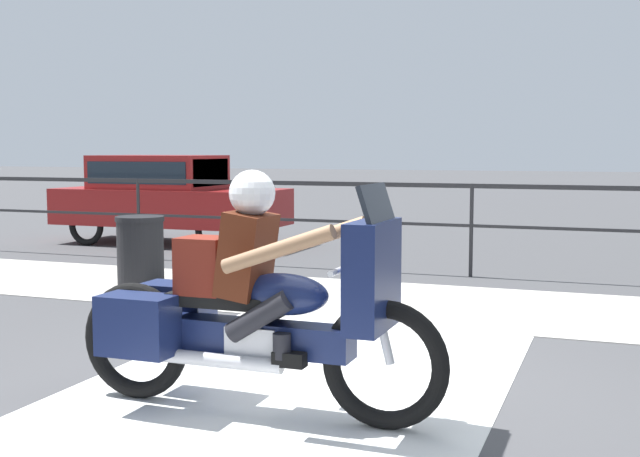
{
  "coord_description": "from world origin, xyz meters",
  "views": [
    {
      "loc": [
        1.8,
        -5.05,
        1.67
      ],
      "look_at": [
        -0.49,
        1.08,
        1.02
      ],
      "focal_mm": 45.0,
      "sensor_mm": 36.0,
      "label": 1
    }
  ],
  "objects": [
    {
      "name": "ground_plane",
      "position": [
        0.0,
        0.0,
        0.0
      ],
      "size": [
        120.0,
        120.0,
        0.0
      ],
      "primitive_type": "plane",
      "color": "#424244"
    },
    {
      "name": "motorcycle",
      "position": [
        -0.34,
        -0.55,
        0.69
      ],
      "size": [
        2.52,
        0.76,
        1.55
      ],
      "rotation": [
        0.0,
        0.0,
        0.08
      ],
      "color": "black",
      "rests_on": "ground"
    },
    {
      "name": "crosswalk_band",
      "position": [
        -0.32,
        -0.2,
        0.0
      ],
      "size": [
        2.9,
        6.0,
        0.01
      ],
      "primitive_type": "cube",
      "color": "silver",
      "rests_on": "ground"
    },
    {
      "name": "sidewalk_band",
      "position": [
        0.0,
        3.4,
        0.01
      ],
      "size": [
        44.0,
        2.4,
        0.01
      ],
      "primitive_type": "cube",
      "color": "#B7B2A8",
      "rests_on": "ground"
    },
    {
      "name": "trash_bin",
      "position": [
        -3.63,
        3.23,
        0.44
      ],
      "size": [
        0.59,
        0.59,
        0.87
      ],
      "color": "black",
      "rests_on": "ground"
    },
    {
      "name": "parked_car",
      "position": [
        -5.74,
        7.3,
        0.9
      ],
      "size": [
        4.06,
        1.63,
        1.57
      ],
      "rotation": [
        0.0,
        0.0,
        -0.01
      ],
      "color": "maroon",
      "rests_on": "ground"
    },
    {
      "name": "fence_railing",
      "position": [
        0.0,
        5.44,
        0.97
      ],
      "size": [
        36.0,
        0.05,
        1.23
      ],
      "color": "#232326",
      "rests_on": "ground"
    }
  ]
}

